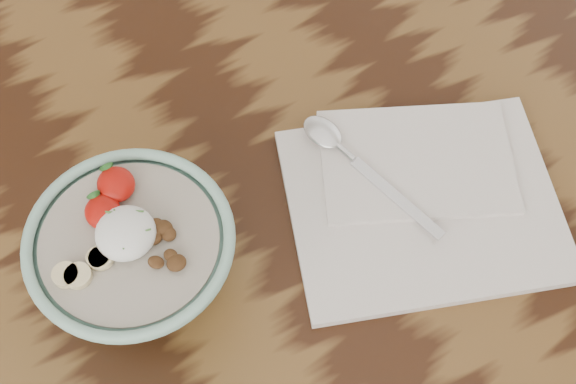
# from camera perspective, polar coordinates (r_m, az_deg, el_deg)

# --- Properties ---
(table) EXTENTS (1.60, 0.90, 0.75)m
(table) POSITION_cam_1_polar(r_m,az_deg,el_deg) (0.90, -11.87, -10.34)
(table) COLOR black
(table) RESTS_ON ground
(breakfast_bowl) EXTENTS (0.19, 0.19, 0.13)m
(breakfast_bowl) POSITION_cam_1_polar(r_m,az_deg,el_deg) (0.76, -10.78, -4.63)
(breakfast_bowl) COLOR #8FC1AF
(breakfast_bowl) RESTS_ON table
(napkin) EXTENTS (0.34, 0.31, 0.02)m
(napkin) POSITION_cam_1_polar(r_m,az_deg,el_deg) (0.86, 9.49, -0.23)
(napkin) COLOR white
(napkin) RESTS_ON table
(spoon) EXTENTS (0.06, 0.20, 0.01)m
(spoon) POSITION_cam_1_polar(r_m,az_deg,el_deg) (0.86, 3.77, 3.14)
(spoon) COLOR silver
(spoon) RESTS_ON napkin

